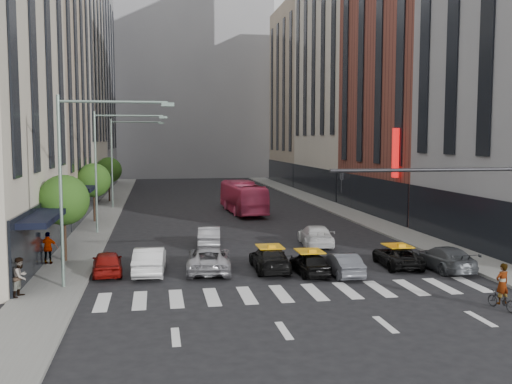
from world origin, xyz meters
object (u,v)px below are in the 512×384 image
streetlamp_mid (109,155)px  car_red (107,263)px  streetlamp_far (121,151)px  pedestrian_far (48,248)px  taxi_left (270,259)px  motorcycle (502,300)px  taxi_center (309,263)px  bus (243,197)px  streetlamp_near (81,165)px  car_white_front (150,260)px  pedestrian_near (20,277)px

streetlamp_mid → car_red: (0.84, -13.28, -5.27)m
streetlamp_far → car_red: 29.76m
pedestrian_far → streetlamp_far: bearing=-90.6°
car_red → taxi_left: bearing=171.4°
streetlamp_far → taxi_left: bearing=-72.5°
streetlamp_far → taxi_left: (9.44, -29.87, -5.25)m
motorcycle → taxi_center: bearing=-61.5°
taxi_center → bus: bearing=-94.3°
taxi_left → streetlamp_near: bearing=14.1°
bus → pedestrian_far: (-14.23, -21.10, -0.46)m
taxi_left → streetlamp_far: bearing=-71.1°
taxi_left → taxi_center: (1.88, -1.22, -0.04)m
taxi_left → taxi_center: taxi_left is taller
streetlamp_near → car_white_front: size_ratio=2.04×
streetlamp_far → streetlamp_near: bearing=-90.0°
streetlamp_mid → car_white_front: size_ratio=2.04×
streetlamp_near → car_white_front: (3.04, 2.51, -5.18)m
taxi_left → pedestrian_far: (-12.00, 3.12, 0.40)m
taxi_left → car_red: bearing=-2.6°
streetlamp_near → streetlamp_mid: (0.00, 16.00, 0.00)m
pedestrian_near → taxi_left: bearing=-55.7°
car_white_front → taxi_left: car_white_front is taller
streetlamp_far → bus: 13.69m
car_white_front → taxi_center: bearing=172.5°
pedestrian_near → pedestrian_far: pedestrian_far is taller
pedestrian_far → car_red: bearing=148.3°
streetlamp_near → car_red: size_ratio=2.40×
car_white_front → pedestrian_near: 6.87m
taxi_center → pedestrian_near: bearing=6.2°
streetlamp_mid → pedestrian_near: streetlamp_mid is taller
streetlamp_near → taxi_left: (9.44, 2.13, -5.25)m
streetlamp_near → pedestrian_far: 7.59m
streetlamp_mid → pedestrian_near: bearing=-98.3°
taxi_left → motorcycle: (8.15, -8.64, -0.25)m
streetlamp_near → motorcycle: streetlamp_near is taller
car_white_front → motorcycle: bearing=151.6°
streetlamp_far → pedestrian_far: 27.31m
car_white_front → streetlamp_mid: bearing=-73.9°
taxi_left → pedestrian_near: bearing=18.0°
car_red → taxi_left: taxi_left is taller
car_red → taxi_center: size_ratio=1.04×
car_red → pedestrian_far: pedestrian_far is taller
pedestrian_near → car_red: bearing=-21.4°
bus → pedestrian_near: 31.24m
streetlamp_near → bus: streetlamp_near is taller
streetlamp_far → car_white_front: (3.04, -29.49, -5.18)m
streetlamp_near → car_red: bearing=72.8°
car_red → bus: bearing=-119.3°
car_red → motorcycle: car_red is taller
streetlamp_near → bus: (11.67, 26.35, -4.39)m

